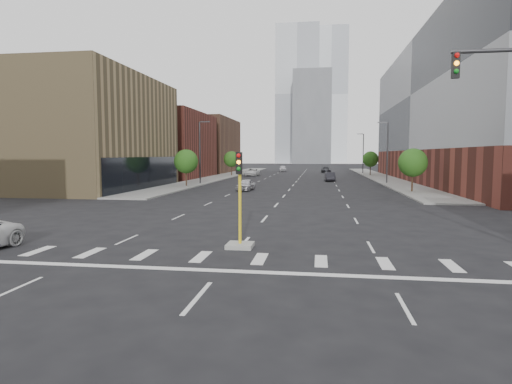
% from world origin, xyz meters
% --- Properties ---
extents(ground, '(400.00, 400.00, 0.00)m').
position_xyz_m(ground, '(0.00, 0.00, 0.00)').
color(ground, black).
rests_on(ground, ground).
extents(sidewalk_left_far, '(5.00, 92.00, 0.15)m').
position_xyz_m(sidewalk_left_far, '(-15.00, 74.00, 0.07)').
color(sidewalk_left_far, gray).
rests_on(sidewalk_left_far, ground).
extents(sidewalk_right_far, '(5.00, 92.00, 0.15)m').
position_xyz_m(sidewalk_right_far, '(15.00, 74.00, 0.07)').
color(sidewalk_right_far, gray).
rests_on(sidewalk_right_far, ground).
extents(building_left_mid, '(20.00, 24.00, 14.00)m').
position_xyz_m(building_left_mid, '(-27.50, 40.00, 7.00)').
color(building_left_mid, '#8F7951').
rests_on(building_left_mid, ground).
extents(building_left_far_a, '(20.00, 22.00, 12.00)m').
position_xyz_m(building_left_far_a, '(-27.50, 66.00, 6.00)').
color(building_left_far_a, brown).
rests_on(building_left_far_a, ground).
extents(building_left_far_b, '(20.00, 24.00, 13.00)m').
position_xyz_m(building_left_far_b, '(-27.50, 92.00, 6.50)').
color(building_left_far_b, brown).
rests_on(building_left_far_b, ground).
extents(building_right_main, '(24.00, 70.00, 22.00)m').
position_xyz_m(building_right_main, '(29.50, 60.00, 11.00)').
color(building_right_main, brown).
rests_on(building_right_main, ground).
extents(tower_left, '(22.00, 22.00, 70.00)m').
position_xyz_m(tower_left, '(-8.00, 220.00, 35.00)').
color(tower_left, '#B2B7BC').
rests_on(tower_left, ground).
extents(tower_right, '(20.00, 20.00, 80.00)m').
position_xyz_m(tower_right, '(10.00, 260.00, 40.00)').
color(tower_right, '#B2B7BC').
rests_on(tower_right, ground).
extents(tower_mid, '(18.00, 18.00, 44.00)m').
position_xyz_m(tower_mid, '(0.00, 200.00, 22.00)').
color(tower_mid, slate).
rests_on(tower_mid, ground).
extents(median_traffic_signal, '(1.20, 1.20, 4.40)m').
position_xyz_m(median_traffic_signal, '(0.00, 8.97, 0.97)').
color(median_traffic_signal, '#999993').
rests_on(median_traffic_signal, ground).
extents(streetlight_right_a, '(1.60, 0.22, 9.07)m').
position_xyz_m(streetlight_right_a, '(13.41, 55.00, 5.01)').
color(streetlight_right_a, '#2D2D30').
rests_on(streetlight_right_a, ground).
extents(streetlight_right_b, '(1.60, 0.22, 9.07)m').
position_xyz_m(streetlight_right_b, '(13.41, 90.00, 5.01)').
color(streetlight_right_b, '#2D2D30').
rests_on(streetlight_right_b, ground).
extents(streetlight_left, '(1.60, 0.22, 9.07)m').
position_xyz_m(streetlight_left, '(-13.41, 50.00, 5.01)').
color(streetlight_left, '#2D2D30').
rests_on(streetlight_left, ground).
extents(tree_left_near, '(3.20, 3.20, 4.85)m').
position_xyz_m(tree_left_near, '(-14.00, 45.00, 3.39)').
color(tree_left_near, '#382619').
rests_on(tree_left_near, ground).
extents(tree_left_far, '(3.20, 3.20, 4.85)m').
position_xyz_m(tree_left_far, '(-14.00, 75.00, 3.39)').
color(tree_left_far, '#382619').
rests_on(tree_left_far, ground).
extents(tree_right_near, '(3.20, 3.20, 4.85)m').
position_xyz_m(tree_right_near, '(14.00, 40.00, 3.39)').
color(tree_right_near, '#382619').
rests_on(tree_right_near, ground).
extents(tree_right_far, '(3.20, 3.20, 4.85)m').
position_xyz_m(tree_right_far, '(14.00, 80.00, 3.39)').
color(tree_right_far, '#382619').
rests_on(tree_right_far, ground).
extents(car_near_left, '(2.02, 4.20, 1.39)m').
position_xyz_m(car_near_left, '(-5.11, 40.35, 0.69)').
color(car_near_left, '#BDBCC1').
rests_on(car_near_left, ground).
extents(car_mid_right, '(1.69, 4.50, 1.47)m').
position_xyz_m(car_mid_right, '(5.35, 60.21, 0.73)').
color(car_mid_right, '#222227').
rests_on(car_mid_right, ground).
extents(car_far_left, '(2.80, 5.63, 1.53)m').
position_xyz_m(car_far_left, '(-9.94, 75.87, 0.77)').
color(car_far_left, silver).
rests_on(car_far_left, ground).
extents(car_deep_right, '(2.32, 5.16, 1.47)m').
position_xyz_m(car_deep_right, '(5.21, 93.32, 0.73)').
color(car_deep_right, '#222328').
rests_on(car_deep_right, ground).
extents(car_distant, '(2.12, 4.51, 1.49)m').
position_xyz_m(car_distant, '(-5.62, 99.79, 0.75)').
color(car_distant, silver).
rests_on(car_distant, ground).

